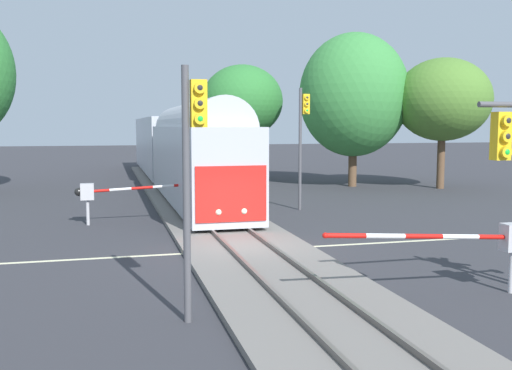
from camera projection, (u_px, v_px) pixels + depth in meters
ground_plane at (246, 250)px, 20.01m from camera, size 220.00×220.00×0.00m
road_centre_stripe at (246, 250)px, 20.01m from camera, size 44.00×0.20×0.01m
railway_track at (246, 248)px, 20.00m from camera, size 4.40×80.00×0.32m
commuter_train at (174, 147)px, 40.36m from camera, size 3.04×41.21×5.16m
crossing_gate_near at (492, 239)px, 14.63m from camera, size 5.70×0.40×1.81m
crossing_gate_far at (100, 192)px, 25.07m from camera, size 5.24×0.40×1.80m
traffic_signal_median at (192, 152)px, 12.35m from camera, size 0.53×0.38×5.54m
traffic_signal_far_side at (303, 129)px, 29.21m from camera, size 0.53×0.38×6.15m
maple_right_background at (443, 100)px, 39.07m from camera, size 6.41×6.41×8.80m
oak_far_right at (354, 95)px, 40.39m from camera, size 7.57×7.57×10.66m
elm_centre_background at (242, 101)px, 45.31m from camera, size 6.33×6.33×8.99m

